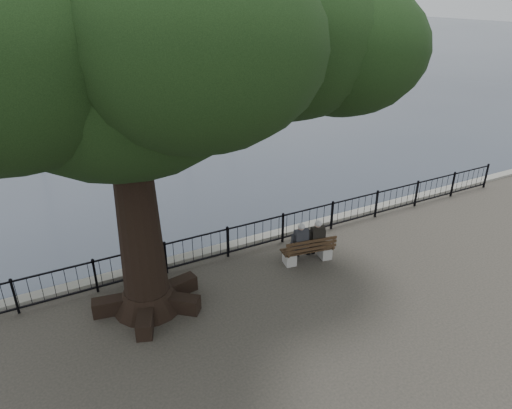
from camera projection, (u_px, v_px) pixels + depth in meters
harbor at (249, 255)px, 15.47m from camera, size 260.00×260.00×1.20m
railing at (256, 234)px, 14.62m from camera, size 22.06×0.06×1.00m
bench at (308, 253)px, 14.06m from camera, size 1.71×0.75×0.87m
person_left at (299, 243)px, 13.92m from camera, size 0.45×0.73×1.39m
person_right at (315, 240)px, 14.08m from camera, size 0.45×0.73×1.39m
tree at (160, 35)px, 9.82m from camera, size 12.60×8.80×10.29m
lion_monument at (82, 50)px, 53.11m from camera, size 6.23×6.23×9.14m
sailboat_b at (35, 137)px, 28.63m from camera, size 2.81×4.96×9.37m
sailboat_c at (185, 124)px, 31.18m from camera, size 1.63×4.81×10.16m
sailboat_d at (230, 97)px, 39.27m from camera, size 3.54×5.92×9.49m
sailboat_f at (102, 90)px, 41.86m from camera, size 2.54×5.24×11.01m
sailboat_g at (177, 75)px, 49.20m from camera, size 2.71×5.83×11.07m
sailboat_h at (32, 84)px, 44.11m from camera, size 3.15×5.58×12.32m
far_shore at (186, 17)px, 85.93m from camera, size 30.00×8.60×9.18m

